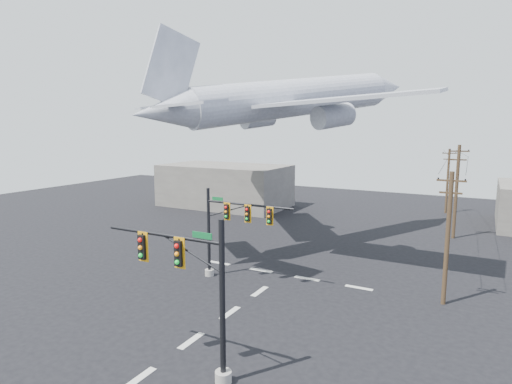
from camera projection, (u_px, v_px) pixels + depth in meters
The scene contains 10 objects.
ground at pixel (191, 341), 23.22m from camera, with size 120.00×120.00×0.00m, color black.
lane_markings at pixel (241, 305), 27.86m from camera, with size 14.00×21.20×0.01m.
signal_mast_near at pixel (196, 292), 19.44m from camera, with size 6.95×0.84×7.59m.
signal_mast_far at pixel (228, 229), 31.92m from camera, with size 7.43×0.76×6.92m.
utility_pole_a at pixel (448, 236), 27.37m from camera, with size 1.75×0.29×8.74m.
utility_pole_b at pixel (456, 190), 43.88m from camera, with size 1.94×0.60×9.72m.
utility_pole_c at pixel (448, 180), 56.84m from camera, with size 1.73×0.60×8.65m.
power_lines at pixel (455, 158), 41.35m from camera, with size 4.05×32.52×0.08m.
airliner at pixel (294, 99), 39.11m from camera, with size 26.68×29.23×8.14m.
building_left at pixel (225, 185), 62.60m from camera, with size 18.00×10.00×6.00m, color slate.
Camera 1 is at (13.39, -17.47, 11.52)m, focal length 30.00 mm.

